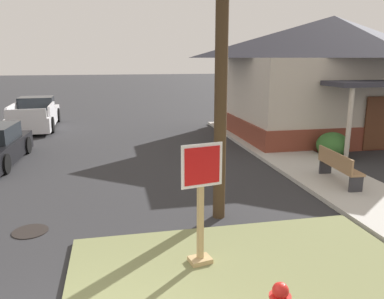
{
  "coord_description": "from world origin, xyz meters",
  "views": [
    {
      "loc": [
        0.42,
        -3.35,
        3.43
      ],
      "look_at": [
        2.07,
        4.53,
        1.48
      ],
      "focal_mm": 35.59,
      "sensor_mm": 36.0,
      "label": 1
    }
  ],
  "objects_px": {
    "pickup_truck_white": "(36,115)",
    "street_bench": "(338,165)",
    "manhole_cover": "(30,231)",
    "stop_sign": "(201,208)"
  },
  "relations": [
    {
      "from": "manhole_cover",
      "to": "street_bench",
      "type": "distance_m",
      "value": 7.79
    },
    {
      "from": "pickup_truck_white",
      "to": "street_bench",
      "type": "bearing_deg",
      "value": -49.29
    },
    {
      "from": "manhole_cover",
      "to": "pickup_truck_white",
      "type": "relative_size",
      "value": 0.13
    },
    {
      "from": "stop_sign",
      "to": "pickup_truck_white",
      "type": "height_order",
      "value": "stop_sign"
    },
    {
      "from": "manhole_cover",
      "to": "street_bench",
      "type": "height_order",
      "value": "street_bench"
    },
    {
      "from": "pickup_truck_white",
      "to": "stop_sign",
      "type": "bearing_deg",
      "value": -70.57
    },
    {
      "from": "manhole_cover",
      "to": "street_bench",
      "type": "bearing_deg",
      "value": 9.37
    },
    {
      "from": "stop_sign",
      "to": "manhole_cover",
      "type": "xyz_separation_m",
      "value": [
        -3.08,
        2.0,
        -1.06
      ]
    },
    {
      "from": "pickup_truck_white",
      "to": "street_bench",
      "type": "height_order",
      "value": "pickup_truck_white"
    },
    {
      "from": "pickup_truck_white",
      "to": "manhole_cover",
      "type": "bearing_deg",
      "value": -80.69
    }
  ]
}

